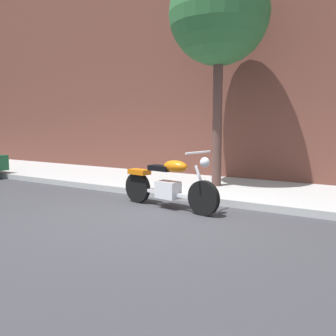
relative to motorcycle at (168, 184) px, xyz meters
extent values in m
plane|color=#38383D|center=(0.06, -0.66, -0.46)|extent=(60.00, 60.00, 0.00)
cube|color=#ACACAC|center=(0.06, 2.15, -0.39)|extent=(23.21, 2.90, 0.14)
cube|color=brown|center=(0.06, 3.85, 3.28)|extent=(23.21, 0.50, 7.47)
cylinder|color=black|center=(0.81, -0.13, -0.15)|extent=(0.62, 0.20, 0.61)
cylinder|color=black|center=(-0.80, 0.12, -0.15)|extent=(0.62, 0.20, 0.61)
cube|color=silver|center=(0.00, -0.01, -0.10)|extent=(0.48, 0.34, 0.32)
cube|color=silver|center=(0.00, -0.01, -0.17)|extent=(1.46, 0.30, 0.06)
ellipsoid|color=#D1660C|center=(0.18, -0.03, 0.35)|extent=(0.55, 0.34, 0.22)
cube|color=black|center=(-0.18, 0.02, 0.29)|extent=(0.51, 0.31, 0.10)
cube|color=#D1660C|center=(-0.75, 0.11, 0.17)|extent=(0.47, 0.30, 0.10)
cylinder|color=silver|center=(0.75, -0.12, 0.13)|extent=(0.28, 0.09, 0.58)
cylinder|color=silver|center=(0.69, -0.11, 0.63)|extent=(0.14, 0.70, 0.04)
sphere|color=silver|center=(0.83, -0.13, 0.47)|extent=(0.17, 0.17, 0.17)
cylinder|color=silver|center=(-0.22, 0.19, -0.20)|extent=(0.80, 0.21, 0.09)
cylinder|color=#503631|center=(0.03, 2.10, 1.25)|extent=(0.22, 0.22, 3.43)
sphere|color=#2F6838|center=(0.03, 2.10, 3.59)|extent=(2.27, 2.27, 2.27)
camera|label=1|loc=(3.55, -5.63, 1.09)|focal=38.41mm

